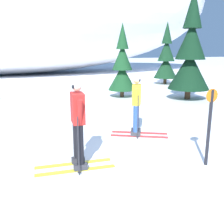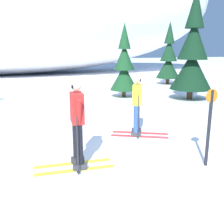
# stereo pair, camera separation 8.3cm
# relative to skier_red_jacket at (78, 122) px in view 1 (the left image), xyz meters

# --- Properties ---
(ground_plane) EXTENTS (120.00, 120.00, 0.00)m
(ground_plane) POSITION_rel_skier_red_jacket_xyz_m (1.46, 0.13, -0.99)
(ground_plane) COLOR white
(skier_red_jacket) EXTENTS (1.69, 0.82, 1.86)m
(skier_red_jacket) POSITION_rel_skier_red_jacket_xyz_m (0.00, 0.00, 0.00)
(skier_red_jacket) COLOR gold
(skier_red_jacket) RESTS_ON ground
(skier_yellow_jacket) EXTENTS (1.64, 1.15, 1.74)m
(skier_yellow_jacket) POSITION_rel_skier_red_jacket_xyz_m (2.08, 1.48, -0.08)
(skier_yellow_jacket) COLOR red
(skier_yellow_jacket) RESTS_ON ground
(pine_tree_center_left) EXTENTS (1.44, 1.44, 3.73)m
(pine_tree_center_left) POSITION_rel_skier_red_jacket_xyz_m (4.14, 7.34, 0.57)
(pine_tree_center_left) COLOR #47301E
(pine_tree_center_left) RESTS_ON ground
(pine_tree_center_right) EXTENTS (2.00, 2.00, 5.19)m
(pine_tree_center_right) POSITION_rel_skier_red_jacket_xyz_m (6.93, 5.57, 1.18)
(pine_tree_center_right) COLOR #47301E
(pine_tree_center_right) RESTS_ON ground
(pine_tree_far_right) EXTENTS (1.65, 1.65, 4.28)m
(pine_tree_far_right) POSITION_rel_skier_red_jacket_xyz_m (9.05, 10.98, 0.80)
(pine_tree_far_right) COLOR #47301E
(pine_tree_far_right) RESTS_ON ground
(trail_marker_post) EXTENTS (0.28, 0.07, 1.67)m
(trail_marker_post) POSITION_rel_skier_red_jacket_xyz_m (2.61, -0.87, -0.05)
(trail_marker_post) COLOR black
(trail_marker_post) RESTS_ON ground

